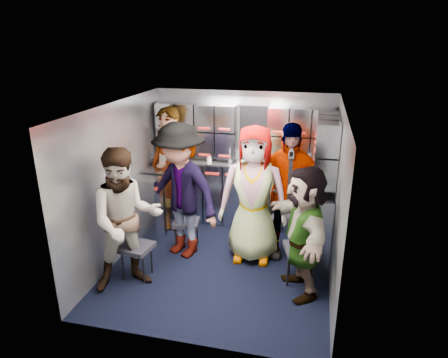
% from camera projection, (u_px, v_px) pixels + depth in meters
% --- Properties ---
extents(floor, '(3.00, 3.00, 0.00)m').
position_uv_depth(floor, '(221.00, 264.00, 5.34)').
color(floor, black).
rests_on(floor, ground).
extents(wall_back, '(2.80, 0.04, 2.10)m').
position_uv_depth(wall_back, '(243.00, 157.00, 6.36)').
color(wall_back, gray).
rests_on(wall_back, ground).
extents(wall_left, '(0.04, 3.00, 2.10)m').
position_uv_depth(wall_left, '(119.00, 182.00, 5.29)').
color(wall_left, gray).
rests_on(wall_left, ground).
extents(wall_right, '(0.04, 3.00, 2.10)m').
position_uv_depth(wall_right, '(337.00, 201.00, 4.69)').
color(wall_right, gray).
rests_on(wall_right, ground).
extents(ceiling, '(2.80, 3.00, 0.02)m').
position_uv_depth(ceiling, '(221.00, 107.00, 4.63)').
color(ceiling, silver).
rests_on(ceiling, wall_back).
extents(cart_bank_back, '(2.68, 0.38, 0.99)m').
position_uv_depth(cart_bank_back, '(240.00, 195.00, 6.36)').
color(cart_bank_back, '#9DA4AD').
rests_on(cart_bank_back, ground).
extents(cart_bank_left, '(0.38, 0.76, 0.99)m').
position_uv_depth(cart_bank_left, '(153.00, 205.00, 5.95)').
color(cart_bank_left, '#9DA4AD').
rests_on(cart_bank_left, ground).
extents(counter, '(2.68, 0.42, 0.03)m').
position_uv_depth(counter, '(241.00, 163.00, 6.18)').
color(counter, silver).
rests_on(counter, cart_bank_back).
extents(locker_bank_back, '(2.68, 0.28, 0.82)m').
position_uv_depth(locker_bank_back, '(242.00, 133.00, 6.08)').
color(locker_bank_back, '#9DA4AD').
rests_on(locker_bank_back, wall_back).
extents(locker_bank_right, '(0.28, 1.00, 0.82)m').
position_uv_depth(locker_bank_right, '(326.00, 149.00, 5.21)').
color(locker_bank_right, '#9DA4AD').
rests_on(locker_bank_right, wall_right).
extents(right_cabinet, '(0.28, 1.20, 1.00)m').
position_uv_depth(right_cabinet, '(320.00, 220.00, 5.45)').
color(right_cabinet, '#9DA4AD').
rests_on(right_cabinet, ground).
extents(coffee_niche, '(0.46, 0.16, 0.84)m').
position_uv_depth(coffee_niche, '(254.00, 134.00, 6.10)').
color(coffee_niche, black).
rests_on(coffee_niche, wall_back).
extents(red_latch_strip, '(2.60, 0.02, 0.03)m').
position_uv_depth(red_latch_strip, '(238.00, 176.00, 6.04)').
color(red_latch_strip, maroon).
rests_on(red_latch_strip, cart_bank_back).
extents(jump_seat_near_left, '(0.43, 0.41, 0.45)m').
position_uv_depth(jump_seat_near_left, '(136.00, 249.00, 4.93)').
color(jump_seat_near_left, black).
rests_on(jump_seat_near_left, ground).
extents(jump_seat_mid_left, '(0.39, 0.38, 0.41)m').
position_uv_depth(jump_seat_mid_left, '(186.00, 224.00, 5.66)').
color(jump_seat_mid_left, black).
rests_on(jump_seat_mid_left, ground).
extents(jump_seat_center, '(0.47, 0.46, 0.43)m').
position_uv_depth(jump_seat_center, '(255.00, 226.00, 5.56)').
color(jump_seat_center, black).
rests_on(jump_seat_center, ground).
extents(jump_seat_mid_right, '(0.52, 0.50, 0.48)m').
position_uv_depth(jump_seat_mid_right, '(286.00, 220.00, 5.62)').
color(jump_seat_mid_right, black).
rests_on(jump_seat_mid_right, ground).
extents(jump_seat_near_right, '(0.50, 0.49, 0.48)m').
position_uv_depth(jump_seat_near_right, '(302.00, 251.00, 4.82)').
color(jump_seat_near_right, black).
rests_on(jump_seat_near_right, ground).
extents(attendant_standing, '(0.82, 0.70, 1.91)m').
position_uv_depth(attendant_standing, '(169.00, 169.00, 6.12)').
color(attendant_standing, black).
rests_on(attendant_standing, ground).
extents(attendant_arc_a, '(1.07, 1.01, 1.74)m').
position_uv_depth(attendant_arc_a, '(126.00, 220.00, 4.61)').
color(attendant_arc_a, black).
rests_on(attendant_arc_a, ground).
extents(attendant_arc_b, '(1.37, 1.09, 1.86)m').
position_uv_depth(attendant_arc_b, '(180.00, 191.00, 5.31)').
color(attendant_arc_b, black).
rests_on(attendant_arc_b, ground).
extents(attendant_arc_c, '(0.92, 0.62, 1.84)m').
position_uv_depth(attendant_arc_c, '(253.00, 195.00, 5.21)').
color(attendant_arc_c, black).
rests_on(attendant_arc_c, ground).
extents(attendant_arc_d, '(1.14, 0.58, 1.87)m').
position_uv_depth(attendant_arc_d, '(287.00, 192.00, 5.28)').
color(attendant_arc_d, black).
rests_on(attendant_arc_d, ground).
extents(attendant_arc_e, '(0.95, 1.52, 1.57)m').
position_uv_depth(attendant_arc_e, '(304.00, 231.00, 4.53)').
color(attendant_arc_e, black).
rests_on(attendant_arc_e, ground).
extents(bottle_left, '(0.06, 0.06, 0.24)m').
position_uv_depth(bottle_left, '(230.00, 155.00, 6.12)').
color(bottle_left, white).
rests_on(bottle_left, counter).
extents(bottle_mid, '(0.07, 0.07, 0.27)m').
position_uv_depth(bottle_mid, '(247.00, 155.00, 6.06)').
color(bottle_mid, white).
rests_on(bottle_mid, counter).
extents(bottle_right, '(0.07, 0.07, 0.24)m').
position_uv_depth(bottle_right, '(309.00, 161.00, 5.87)').
color(bottle_right, white).
rests_on(bottle_right, counter).
extents(cup_left, '(0.07, 0.07, 0.09)m').
position_uv_depth(cup_left, '(209.00, 159.00, 6.21)').
color(cup_left, '#C7B68C').
rests_on(cup_left, counter).
extents(cup_right, '(0.08, 0.08, 0.09)m').
position_uv_depth(cup_right, '(324.00, 166.00, 5.84)').
color(cup_right, '#C7B68C').
rests_on(cup_right, counter).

